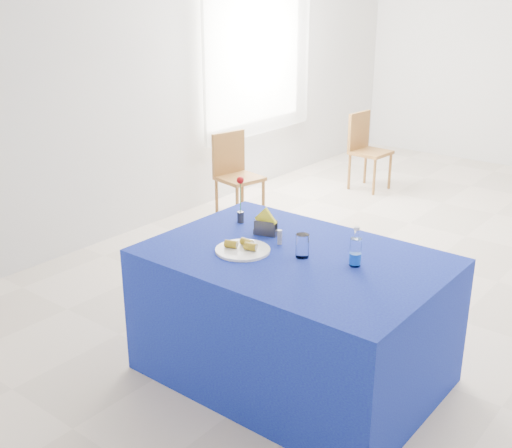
{
  "coord_description": "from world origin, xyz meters",
  "views": [
    {
      "loc": [
        1.87,
        -4.65,
        2.13
      ],
      "look_at": [
        -0.16,
        -2.1,
        0.92
      ],
      "focal_mm": 45.0,
      "sensor_mm": 36.0,
      "label": 1
    }
  ],
  "objects_px": {
    "water_bottle": "(355,253)",
    "chair_win_b": "(365,145)",
    "plate": "(243,250)",
    "blue_table": "(293,316)",
    "chair_win_a": "(235,170)"
  },
  "relations": [
    {
      "from": "water_bottle",
      "to": "blue_table",
      "type": "bearing_deg",
      "value": -166.85
    },
    {
      "from": "water_bottle",
      "to": "chair_win_a",
      "type": "bearing_deg",
      "value": 142.59
    },
    {
      "from": "blue_table",
      "to": "water_bottle",
      "type": "relative_size",
      "value": 7.44
    },
    {
      "from": "plate",
      "to": "blue_table",
      "type": "bearing_deg",
      "value": 29.56
    },
    {
      "from": "plate",
      "to": "chair_win_b",
      "type": "height_order",
      "value": "chair_win_b"
    },
    {
      "from": "water_bottle",
      "to": "chair_win_b",
      "type": "bearing_deg",
      "value": 118.3
    },
    {
      "from": "chair_win_a",
      "to": "chair_win_b",
      "type": "relative_size",
      "value": 0.99
    },
    {
      "from": "plate",
      "to": "blue_table",
      "type": "xyz_separation_m",
      "value": [
        0.25,
        0.14,
        -0.39
      ]
    },
    {
      "from": "blue_table",
      "to": "chair_win_a",
      "type": "xyz_separation_m",
      "value": [
        -2.01,
        1.87,
        0.1
      ]
    },
    {
      "from": "blue_table",
      "to": "water_bottle",
      "type": "bearing_deg",
      "value": 13.15
    },
    {
      "from": "chair_win_a",
      "to": "blue_table",
      "type": "bearing_deg",
      "value": -121.46
    },
    {
      "from": "plate",
      "to": "water_bottle",
      "type": "xyz_separation_m",
      "value": [
        0.58,
        0.22,
        0.06
      ]
    },
    {
      "from": "water_bottle",
      "to": "chair_win_b",
      "type": "xyz_separation_m",
      "value": [
        -1.86,
        3.45,
        -0.34
      ]
    },
    {
      "from": "blue_table",
      "to": "chair_win_b",
      "type": "bearing_deg",
      "value": 113.41
    },
    {
      "from": "blue_table",
      "to": "chair_win_a",
      "type": "height_order",
      "value": "chair_win_a"
    }
  ]
}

